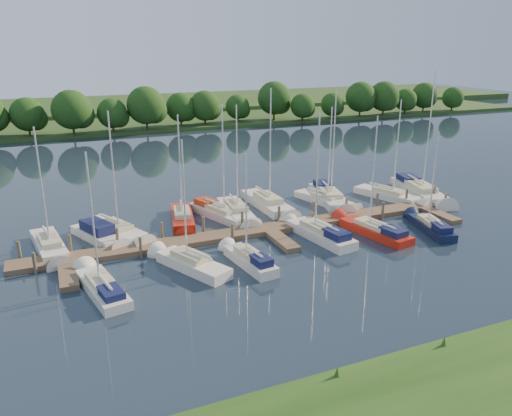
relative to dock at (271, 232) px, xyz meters
name	(u,v)px	position (x,y,z in m)	size (l,w,h in m)	color
ground	(314,269)	(0.00, -7.31, -0.20)	(260.00, 260.00, 0.00)	#192633
near_bank	(501,412)	(0.00, -23.31, 0.05)	(90.00, 10.00, 0.50)	#1D4213
dock	(271,232)	(0.00, 0.00, 0.00)	(40.00, 6.00, 0.40)	brown
mooring_pilings	(265,223)	(0.00, 1.13, 0.40)	(38.24, 2.84, 2.00)	#473D33
far_shore	(131,121)	(0.00, 67.69, 0.10)	(180.00, 30.00, 0.60)	#234018
distant_hill	(113,106)	(0.00, 92.69, 0.50)	(220.00, 40.00, 1.40)	#355023
treeline	(137,109)	(-0.76, 55.01, 4.03)	(146.11, 10.31, 8.30)	#38281C
sailboat_n_0	(50,247)	(-16.98, 3.38, 0.07)	(2.72, 7.81, 9.89)	silver
motorboat	(99,236)	(-13.24, 4.18, 0.17)	(3.91, 6.55, 1.85)	silver
sailboat_n_2	(117,232)	(-11.73, 4.84, 0.07)	(4.65, 8.21, 10.54)	silver
sailboat_n_3	(182,220)	(-6.00, 5.59, 0.08)	(3.11, 7.77, 9.98)	#AB1D0F
sailboat_n_4	(221,214)	(-2.41, 5.47, 0.13)	(4.20, 8.30, 10.62)	silver
sailboat_n_5	(237,213)	(-0.95, 5.35, 0.08)	(2.59, 8.25, 10.59)	silver
sailboat_n_6	(269,205)	(2.73, 6.43, 0.08)	(2.37, 9.20, 11.79)	silver
sailboat_n_7	(326,201)	(8.52, 5.40, 0.07)	(3.51, 7.82, 9.84)	silver
sailboat_n_8	(330,198)	(9.33, 6.06, 0.13)	(4.08, 9.37, 11.78)	silver
sailboat_n_9	(391,196)	(15.42, 4.22, 0.07)	(4.21, 8.13, 10.39)	silver
sailboat_n_10	(420,192)	(19.09, 4.12, 0.14)	(4.43, 10.43, 13.08)	silver
sailboat_s_0	(102,288)	(-14.14, -5.07, 0.11)	(2.86, 7.43, 9.33)	silver
sailboat_s_1	(190,265)	(-8.01, -3.91, 0.09)	(4.23, 7.13, 9.58)	silver
sailboat_s_2	(249,261)	(-3.95, -4.97, 0.13)	(2.19, 6.45, 8.44)	silver
sailboat_s_3	(319,234)	(3.24, -2.32, 0.14)	(2.96, 8.22, 10.53)	silver
sailboat_s_4	(373,231)	(7.79, -3.37, 0.12)	(3.04, 8.00, 10.10)	#AB1D0F
sailboat_s_5	(430,227)	(12.76, -4.58, 0.12)	(2.97, 6.79, 8.76)	#0F1833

